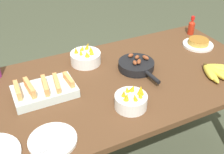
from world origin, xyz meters
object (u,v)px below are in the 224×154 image
(frittata_plate_center, at_px, (198,43))
(empty_plate_far_left, at_px, (53,140))
(melon_tray, at_px, (44,91))
(hot_sauce_bottle, at_px, (192,26))
(fruit_bowl_mango, at_px, (86,57))
(skillet, at_px, (137,65))
(banana_bunch, at_px, (215,71))
(fruit_bowl_citrus, at_px, (131,100))

(frittata_plate_center, bearing_deg, empty_plate_far_left, -159.92)
(melon_tray, relative_size, hot_sauce_bottle, 2.31)
(fruit_bowl_mango, bearing_deg, melon_tray, -146.08)
(skillet, relative_size, fruit_bowl_mango, 1.77)
(frittata_plate_center, relative_size, fruit_bowl_mango, 1.11)
(frittata_plate_center, bearing_deg, banana_bunch, -114.59)
(fruit_bowl_mango, distance_m, fruit_bowl_citrus, 0.51)
(banana_bunch, xyz_separation_m, hot_sauce_bottle, (0.23, 0.51, 0.04))
(banana_bunch, distance_m, fruit_bowl_citrus, 0.61)
(empty_plate_far_left, bearing_deg, fruit_bowl_mango, 55.87)
(frittata_plate_center, height_order, hot_sauce_bottle, hot_sauce_bottle)
(banana_bunch, xyz_separation_m, skillet, (-0.40, 0.25, 0.01))
(hot_sauce_bottle, bearing_deg, fruit_bowl_citrus, -146.44)
(melon_tray, xyz_separation_m, frittata_plate_center, (1.13, 0.09, -0.01))
(banana_bunch, relative_size, fruit_bowl_citrus, 1.44)
(banana_bunch, xyz_separation_m, fruit_bowl_mango, (-0.65, 0.46, 0.02))
(skillet, bearing_deg, frittata_plate_center, 94.81)
(skillet, xyz_separation_m, hot_sauce_bottle, (0.63, 0.26, 0.03))
(empty_plate_far_left, relative_size, fruit_bowl_mango, 1.13)
(frittata_plate_center, bearing_deg, fruit_bowl_citrus, -153.57)
(banana_bunch, bearing_deg, empty_plate_far_left, -174.21)
(banana_bunch, xyz_separation_m, melon_tray, (-0.98, 0.24, 0.01))
(melon_tray, relative_size, fruit_bowl_mango, 1.71)
(fruit_bowl_mango, height_order, hot_sauce_bottle, hot_sauce_bottle)
(hot_sauce_bottle, bearing_deg, empty_plate_far_left, -154.18)
(empty_plate_far_left, height_order, hot_sauce_bottle, hot_sauce_bottle)
(banana_bunch, xyz_separation_m, frittata_plate_center, (0.15, 0.33, 0.00))
(banana_bunch, distance_m, fruit_bowl_mango, 0.80)
(banana_bunch, distance_m, skillet, 0.47)
(fruit_bowl_mango, bearing_deg, empty_plate_far_left, -124.13)
(empty_plate_far_left, bearing_deg, melon_tray, 80.74)
(hot_sauce_bottle, bearing_deg, banana_bunch, -114.33)
(banana_bunch, bearing_deg, fruit_bowl_citrus, -175.47)
(skillet, height_order, fruit_bowl_citrus, fruit_bowl_citrus)
(empty_plate_far_left, relative_size, fruit_bowl_citrus, 1.30)
(banana_bunch, height_order, skillet, skillet)
(empty_plate_far_left, height_order, fruit_bowl_mango, fruit_bowl_mango)
(banana_bunch, relative_size, skillet, 0.70)
(skillet, bearing_deg, fruit_bowl_mango, -132.73)
(melon_tray, xyz_separation_m, empty_plate_far_left, (-0.06, -0.35, -0.02))
(skillet, bearing_deg, fruit_bowl_citrus, -37.94)
(empty_plate_far_left, bearing_deg, skillet, 29.28)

